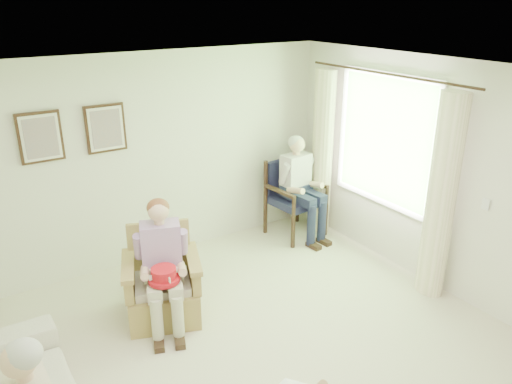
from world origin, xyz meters
TOP-DOWN VIEW (x-y plane):
  - floor at (0.00, 0.00)m, footprint 5.50×5.50m
  - back_wall at (0.00, 2.75)m, footprint 5.00×0.04m
  - right_wall at (2.50, 0.00)m, footprint 0.04×5.50m
  - ceiling at (0.00, 0.00)m, footprint 5.00×5.50m
  - window at (2.46, 1.20)m, footprint 0.13×2.50m
  - curtain_left at (2.33, 0.22)m, footprint 0.34×0.34m
  - curtain_right at (2.33, 2.18)m, footprint 0.34×0.34m
  - framed_print_left at (-1.15, 2.71)m, footprint 0.45×0.05m
  - framed_print_right at (-0.45, 2.71)m, footprint 0.45×0.05m
  - wicker_armchair at (-0.41, 1.47)m, footprint 0.74×0.74m
  - wood_armchair at (1.95, 2.34)m, footprint 0.68×0.64m
  - person_wicker at (-0.41, 1.35)m, footprint 0.40×0.63m
  - person_dark at (1.95, 2.17)m, footprint 0.40×0.63m
  - red_hat at (-0.50, 1.15)m, footprint 0.31×0.31m

SIDE VIEW (x-z plane):
  - floor at x=0.00m, z-range 0.00..0.00m
  - wicker_armchair at x=-0.41m, z-range -0.17..0.78m
  - wood_armchair at x=1.95m, z-range 0.05..1.10m
  - red_hat at x=-0.50m, z-range 0.59..0.73m
  - person_wicker at x=-0.41m, z-range 0.10..1.41m
  - person_dark at x=1.95m, z-range 0.13..1.54m
  - curtain_left at x=2.33m, z-range 0.00..2.30m
  - curtain_right at x=2.33m, z-range 0.00..2.30m
  - back_wall at x=0.00m, z-range 0.00..2.60m
  - right_wall at x=2.50m, z-range 0.00..2.60m
  - window at x=2.46m, z-range 0.77..2.40m
  - framed_print_left at x=-1.15m, z-range 1.51..2.06m
  - framed_print_right at x=-0.45m, z-range 1.51..2.06m
  - ceiling at x=0.00m, z-range 2.59..2.61m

